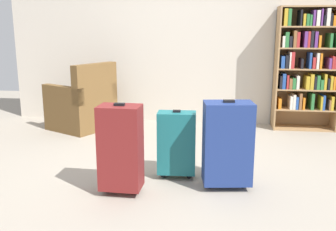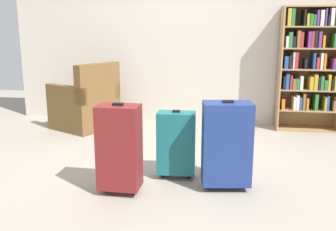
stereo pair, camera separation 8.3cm
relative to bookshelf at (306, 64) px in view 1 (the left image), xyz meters
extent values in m
plane|color=#9E9384|center=(-1.67, -1.92, -0.88)|extent=(8.77, 8.77, 0.00)
cube|color=beige|center=(-1.67, 0.24, 0.42)|extent=(5.01, 0.10, 2.60)
cube|color=#A87F51|center=(-0.39, 0.00, -0.07)|extent=(0.02, 0.34, 1.62)
cube|color=#A87F51|center=(0.01, 0.16, -0.07)|extent=(0.81, 0.02, 1.62)
cube|color=#A87F51|center=(0.01, 0.00, -0.87)|extent=(0.77, 0.32, 0.02)
cube|color=#A87F51|center=(0.01, 0.00, -0.60)|extent=(0.77, 0.32, 0.02)
cube|color=#A87F51|center=(0.01, 0.00, -0.33)|extent=(0.77, 0.32, 0.02)
cube|color=#A87F51|center=(0.01, 0.00, -0.06)|extent=(0.77, 0.32, 0.02)
cube|color=#A87F51|center=(0.01, 0.00, 0.21)|extent=(0.77, 0.32, 0.02)
cube|color=#A87F51|center=(0.01, 0.00, 0.48)|extent=(0.77, 0.32, 0.02)
cube|color=#A87F51|center=(0.01, 0.00, 0.74)|extent=(0.77, 0.32, 0.02)
cube|color=orange|center=(-0.33, -0.05, -0.52)|extent=(0.04, 0.23, 0.14)
cube|color=silver|center=(-0.18, -0.05, -0.50)|extent=(0.03, 0.23, 0.17)
cube|color=silver|center=(-0.15, -0.05, -0.49)|extent=(0.03, 0.22, 0.19)
cube|color=#264C99|center=(-0.11, -0.06, -0.50)|extent=(0.03, 0.21, 0.17)
cube|color=brown|center=(-0.07, -0.02, -0.48)|extent=(0.03, 0.28, 0.22)
cube|color=orange|center=(-0.02, -0.06, -0.51)|extent=(0.03, 0.21, 0.16)
cube|color=#2D7238|center=(0.09, -0.03, -0.48)|extent=(0.04, 0.27, 0.21)
cube|color=gold|center=(0.20, -0.06, -0.50)|extent=(0.02, 0.20, 0.18)
cube|color=#264C99|center=(0.23, -0.05, -0.49)|extent=(0.03, 0.24, 0.19)
cube|color=brown|center=(0.31, -0.06, -0.52)|extent=(0.02, 0.21, 0.14)
cube|color=gold|center=(0.34, -0.03, -0.50)|extent=(0.04, 0.26, 0.18)
cube|color=black|center=(-0.33, -0.03, -0.23)|extent=(0.03, 0.27, 0.17)
cube|color=#264C99|center=(-0.30, -0.06, -0.22)|extent=(0.04, 0.20, 0.20)
cube|color=#B22D2D|center=(-0.25, -0.04, -0.23)|extent=(0.03, 0.25, 0.18)
cube|color=brown|center=(-0.21, -0.07, -0.25)|extent=(0.04, 0.19, 0.14)
cube|color=#2D7238|center=(-0.17, -0.02, -0.24)|extent=(0.04, 0.29, 0.14)
cube|color=silver|center=(-0.12, -0.06, -0.23)|extent=(0.04, 0.22, 0.18)
cube|color=gold|center=(0.01, -0.05, -0.23)|extent=(0.04, 0.23, 0.17)
cube|color=gold|center=(0.06, -0.06, -0.22)|extent=(0.04, 0.20, 0.20)
cube|color=black|center=(0.10, -0.04, -0.23)|extent=(0.03, 0.25, 0.17)
cube|color=#2D7238|center=(0.14, -0.05, -0.22)|extent=(0.04, 0.22, 0.18)
cube|color=#2D7238|center=(0.18, -0.04, -0.25)|extent=(0.04, 0.24, 0.13)
cube|color=gold|center=(0.22, -0.05, -0.21)|extent=(0.03, 0.23, 0.20)
cube|color=black|center=(0.27, -0.03, -0.24)|extent=(0.03, 0.27, 0.15)
cube|color=gold|center=(0.30, -0.02, -0.23)|extent=(0.03, 0.28, 0.18)
cube|color=orange|center=(0.34, -0.04, -0.23)|extent=(0.03, 0.24, 0.17)
cube|color=#264C99|center=(-0.33, -0.04, 0.03)|extent=(0.04, 0.24, 0.16)
cube|color=black|center=(-0.27, -0.06, 0.04)|extent=(0.04, 0.20, 0.17)
cube|color=silver|center=(-0.24, -0.04, 0.06)|extent=(0.02, 0.25, 0.21)
cube|color=#B22D2D|center=(-0.20, -0.04, 0.06)|extent=(0.04, 0.24, 0.21)
cube|color=black|center=(-0.08, -0.07, 0.02)|extent=(0.03, 0.20, 0.13)
cube|color=#264C99|center=(0.02, -0.06, 0.06)|extent=(0.03, 0.22, 0.21)
cube|color=#B22D2D|center=(0.06, -0.06, 0.03)|extent=(0.04, 0.21, 0.15)
cube|color=silver|center=(0.11, -0.03, 0.06)|extent=(0.03, 0.27, 0.20)
cube|color=orange|center=(0.15, -0.06, 0.05)|extent=(0.03, 0.20, 0.20)
cube|color=#66337F|center=(0.26, -0.03, 0.02)|extent=(0.03, 0.27, 0.14)
cube|color=#B22D2D|center=(0.30, -0.07, 0.04)|extent=(0.03, 0.19, 0.16)
cube|color=#B22D2D|center=(0.33, -0.07, 0.03)|extent=(0.04, 0.19, 0.15)
cube|color=silver|center=(-0.33, -0.06, 0.30)|extent=(0.03, 0.21, 0.14)
cube|color=#2D7238|center=(-0.29, -0.06, 0.32)|extent=(0.04, 0.20, 0.19)
cube|color=black|center=(-0.25, -0.07, 0.30)|extent=(0.04, 0.19, 0.14)
cube|color=brown|center=(-0.20, -0.03, 0.33)|extent=(0.04, 0.26, 0.21)
cube|color=#B22D2D|center=(-0.15, -0.05, 0.32)|extent=(0.04, 0.22, 0.19)
cube|color=#66337F|center=(-0.06, -0.02, 0.33)|extent=(0.04, 0.28, 0.20)
cube|color=#B22D2D|center=(-0.02, -0.02, 0.33)|extent=(0.03, 0.29, 0.20)
cube|color=black|center=(0.01, -0.04, 0.33)|extent=(0.04, 0.24, 0.21)
cube|color=#66337F|center=(0.06, -0.03, 0.33)|extent=(0.04, 0.27, 0.20)
cube|color=orange|center=(0.11, -0.03, 0.30)|extent=(0.03, 0.27, 0.15)
cube|color=#2D7238|center=(0.25, -0.03, 0.31)|extent=(0.03, 0.26, 0.18)
cube|color=gold|center=(-0.33, -0.06, 0.60)|extent=(0.04, 0.21, 0.21)
cube|color=#2D7238|center=(-0.28, -0.02, 0.60)|extent=(0.04, 0.28, 0.21)
cube|color=black|center=(-0.14, -0.04, 0.59)|extent=(0.02, 0.25, 0.20)
cube|color=gold|center=(-0.10, -0.05, 0.57)|extent=(0.03, 0.23, 0.15)
cube|color=#2D7238|center=(-0.06, -0.06, 0.57)|extent=(0.04, 0.20, 0.15)
cube|color=#2D7238|center=(-0.02, -0.03, 0.56)|extent=(0.03, 0.26, 0.14)
cube|color=#66337F|center=(0.02, -0.06, 0.59)|extent=(0.03, 0.20, 0.19)
cube|color=silver|center=(0.07, -0.05, 0.59)|extent=(0.04, 0.23, 0.19)
cube|color=#66337F|center=(0.11, -0.03, 0.60)|extent=(0.02, 0.26, 0.21)
cube|color=black|center=(0.15, -0.07, 0.56)|extent=(0.02, 0.19, 0.13)
cube|color=silver|center=(0.19, -0.06, 0.60)|extent=(0.04, 0.20, 0.21)
cube|color=black|center=(0.23, -0.06, 0.57)|extent=(0.03, 0.20, 0.15)
cube|color=orange|center=(0.27, -0.06, 0.56)|extent=(0.04, 0.20, 0.13)
cube|color=orange|center=(0.31, -0.04, 0.59)|extent=(0.02, 0.24, 0.19)
cube|color=brown|center=(-3.00, -0.36, -0.68)|extent=(0.95, 0.95, 0.40)
cube|color=#91724F|center=(-3.00, -0.36, -0.44)|extent=(0.75, 0.71, 0.08)
cube|color=brown|center=(-2.74, -0.50, -0.23)|extent=(0.43, 0.68, 0.50)
cube|color=brown|center=(-2.86, -0.10, -0.37)|extent=(0.67, 0.41, 0.22)
cube|color=brown|center=(-3.14, -0.63, -0.37)|extent=(0.67, 0.41, 0.22)
cylinder|color=#1E7F4C|center=(-2.40, -0.27, -0.83)|extent=(0.08, 0.08, 0.10)
torus|color=#1E7F4C|center=(-2.35, -0.27, -0.82)|extent=(0.06, 0.01, 0.06)
cube|color=navy|center=(-1.07, -2.14, -0.48)|extent=(0.44, 0.31, 0.70)
cube|color=black|center=(-1.07, -2.14, -0.11)|extent=(0.10, 0.06, 0.02)
cylinder|color=black|center=(-1.21, -2.16, -0.85)|extent=(0.06, 0.06, 0.05)
cylinder|color=black|center=(-0.92, -2.12, -0.85)|extent=(0.06, 0.06, 0.05)
cube|color=#19666B|center=(-1.52, -1.97, -0.54)|extent=(0.35, 0.20, 0.57)
cube|color=black|center=(-1.52, -1.97, -0.25)|extent=(0.07, 0.04, 0.02)
cylinder|color=black|center=(-1.64, -1.97, -0.85)|extent=(0.05, 0.05, 0.05)
cylinder|color=black|center=(-1.40, -1.96, -0.85)|extent=(0.05, 0.05, 0.05)
cube|color=maroon|center=(-1.94, -2.37, -0.48)|extent=(0.35, 0.24, 0.70)
cube|color=black|center=(-1.94, -2.37, -0.12)|extent=(0.08, 0.05, 0.02)
cylinder|color=black|center=(-2.06, -2.36, -0.85)|extent=(0.05, 0.05, 0.05)
cylinder|color=black|center=(-1.82, -2.37, -0.85)|extent=(0.05, 0.05, 0.05)
camera|label=1|loc=(-1.17, -5.29, 0.49)|focal=41.10mm
camera|label=2|loc=(-1.09, -5.28, 0.49)|focal=41.10mm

